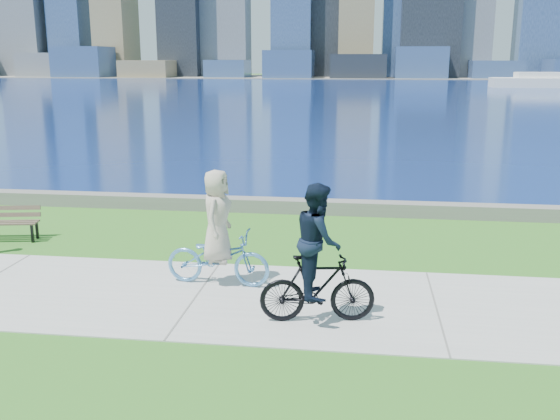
# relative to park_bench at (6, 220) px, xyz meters

# --- Properties ---
(ground) EXTENTS (320.00, 320.00, 0.00)m
(ground) POSITION_rel_park_bench_xyz_m (5.10, -2.79, -0.46)
(ground) COLOR #29681B
(ground) RESTS_ON ground
(concrete_path) EXTENTS (80.00, 3.50, 0.02)m
(concrete_path) POSITION_rel_park_bench_xyz_m (5.10, -2.79, -0.45)
(concrete_path) COLOR #AEAEA8
(concrete_path) RESTS_ON ground
(seawall) EXTENTS (90.00, 0.50, 0.35)m
(seawall) POSITION_rel_park_bench_xyz_m (5.10, 3.41, -0.28)
(seawall) COLOR #65645E
(seawall) RESTS_ON ground
(bay_water) EXTENTS (320.00, 131.00, 0.01)m
(bay_water) POSITION_rel_park_bench_xyz_m (5.10, 69.21, -0.45)
(bay_water) COLOR navy
(bay_water) RESTS_ON ground
(far_shore) EXTENTS (320.00, 30.00, 0.12)m
(far_shore) POSITION_rel_park_bench_xyz_m (5.10, 127.21, -0.40)
(far_shore) COLOR slate
(far_shore) RESTS_ON ground
(ferry_far) EXTENTS (15.47, 4.42, 2.10)m
(ferry_far) POSITION_rel_park_bench_xyz_m (33.21, 80.68, 0.42)
(ferry_far) COLOR white
(ferry_far) RESTS_ON ground
(park_bench) EXTENTS (1.51, 0.76, 0.75)m
(park_bench) POSITION_rel_park_bench_xyz_m (0.00, 0.00, 0.00)
(park_bench) COLOR black
(park_bench) RESTS_ON ground
(cyclist_woman) EXTENTS (0.80, 1.93, 2.08)m
(cyclist_woman) POSITION_rel_park_bench_xyz_m (5.34, -2.17, 0.34)
(cyclist_woman) COLOR #5392CB
(cyclist_woman) RESTS_ON ground
(cyclist_man) EXTENTS (0.78, 1.82, 2.16)m
(cyclist_man) POSITION_rel_park_bench_xyz_m (7.21, -3.56, 0.47)
(cyclist_man) COLOR black
(cyclist_man) RESTS_ON ground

